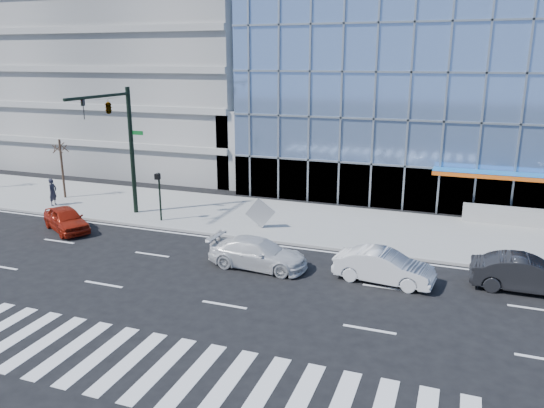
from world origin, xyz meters
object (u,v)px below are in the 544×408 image
at_px(white_sedan, 384,267).
at_px(traffic_signal, 116,122).
at_px(street_tree_near, 60,147).
at_px(ped_signal_post, 159,189).
at_px(tilted_panel, 260,213).
at_px(pedestrian, 53,192).
at_px(dark_sedan, 527,274).
at_px(red_sedan, 66,219).
at_px(white_suv, 258,253).

bearing_deg(white_sedan, traffic_signal, 82.94).
distance_m(traffic_signal, street_tree_near, 7.96).
xyz_separation_m(ped_signal_post, tilted_panel, (6.32, 0.75, -1.08)).
height_order(pedestrian, tilted_panel, pedestrian).
bearing_deg(dark_sedan, traffic_signal, 82.49).
bearing_deg(dark_sedan, white_sedan, 100.47).
distance_m(white_sedan, tilted_panel, 9.46).
bearing_deg(traffic_signal, ped_signal_post, 8.52).
relative_size(street_tree_near, tilted_panel, 3.25).
distance_m(ped_signal_post, white_sedan, 15.00).
xyz_separation_m(ped_signal_post, pedestrian, (-8.73, 0.58, -1.07)).
distance_m(white_sedan, red_sedan, 18.72).
relative_size(red_sedan, tilted_panel, 3.18).
height_order(ped_signal_post, white_suv, ped_signal_post).
xyz_separation_m(dark_sedan, red_sedan, (-24.69, -0.10, -0.07)).
distance_m(street_tree_near, tilted_panel, 16.15).
xyz_separation_m(traffic_signal, tilted_panel, (8.81, 1.12, -5.10)).
xyz_separation_m(pedestrian, tilted_panel, (15.05, 0.17, -0.01)).
relative_size(traffic_signal, white_sedan, 1.78).
height_order(street_tree_near, white_suv, street_tree_near).
bearing_deg(white_suv, street_tree_near, 70.04).
bearing_deg(traffic_signal, white_sedan, -13.20).
height_order(white_suv, dark_sedan, dark_sedan).
height_order(ped_signal_post, white_sedan, ped_signal_post).
height_order(traffic_signal, tilted_panel, traffic_signal).
height_order(dark_sedan, red_sedan, dark_sedan).
distance_m(street_tree_near, pedestrian, 3.44).
distance_m(red_sedan, tilted_panel, 11.43).
height_order(ped_signal_post, red_sedan, ped_signal_post).
bearing_deg(red_sedan, tilted_panel, -38.64).
bearing_deg(white_sedan, red_sedan, 92.85).
relative_size(ped_signal_post, street_tree_near, 0.71).
distance_m(white_sedan, dark_sedan, 6.11).
bearing_deg(white_suv, traffic_signal, 70.51).
distance_m(ped_signal_post, red_sedan, 5.64).
bearing_deg(white_sedan, street_tree_near, 80.04).
xyz_separation_m(dark_sedan, pedestrian, (-29.04, 3.72, 0.30)).
bearing_deg(ped_signal_post, dark_sedan, -8.80).
bearing_deg(white_sedan, ped_signal_post, 79.36).
bearing_deg(ped_signal_post, traffic_signal, -171.48).
bearing_deg(white_suv, dark_sedan, -80.89).
distance_m(white_suv, white_sedan, 6.01).
bearing_deg(street_tree_near, tilted_panel, -6.52).
distance_m(white_sedan, pedestrian, 23.55).
height_order(ped_signal_post, tilted_panel, ped_signal_post).
distance_m(traffic_signal, white_suv, 12.83).
height_order(white_sedan, red_sedan, white_sedan).
bearing_deg(tilted_panel, dark_sedan, -24.00).
distance_m(ped_signal_post, pedestrian, 8.82).
height_order(ped_signal_post, street_tree_near, street_tree_near).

